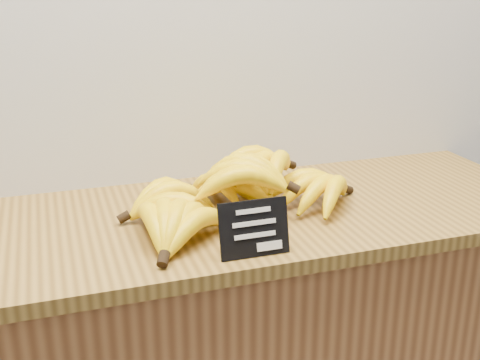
% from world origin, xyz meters
% --- Properties ---
extents(counter_top, '(1.49, 0.54, 0.03)m').
position_xyz_m(counter_top, '(-0.11, 2.75, 0.92)').
color(counter_top, olive).
rests_on(counter_top, counter).
extents(chalkboard_sign, '(0.13, 0.03, 0.11)m').
position_xyz_m(chalkboard_sign, '(-0.14, 2.53, 0.98)').
color(chalkboard_sign, black).
rests_on(chalkboard_sign, counter_top).
extents(banana_pile, '(0.59, 0.41, 0.13)m').
position_xyz_m(banana_pile, '(-0.12, 2.74, 0.98)').
color(banana_pile, yellow).
rests_on(banana_pile, counter_top).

